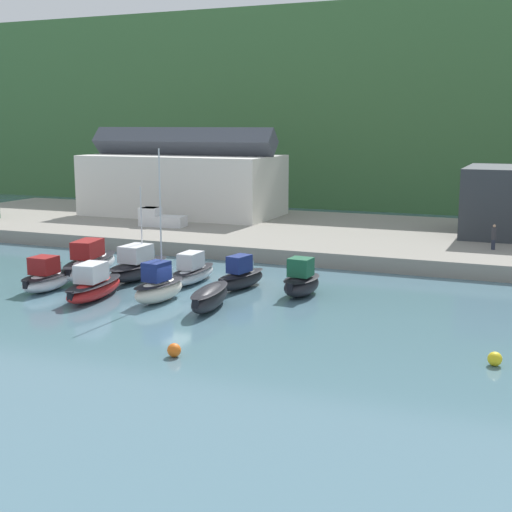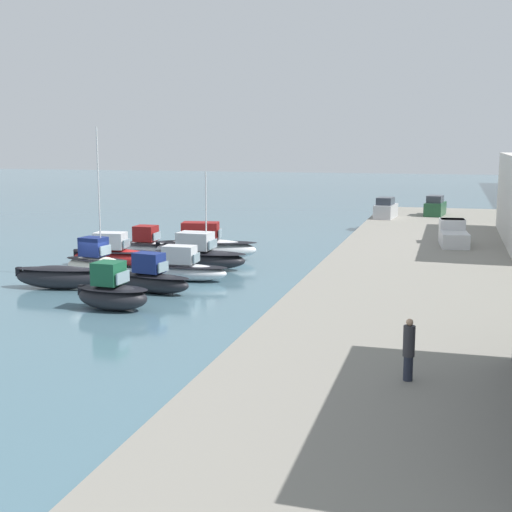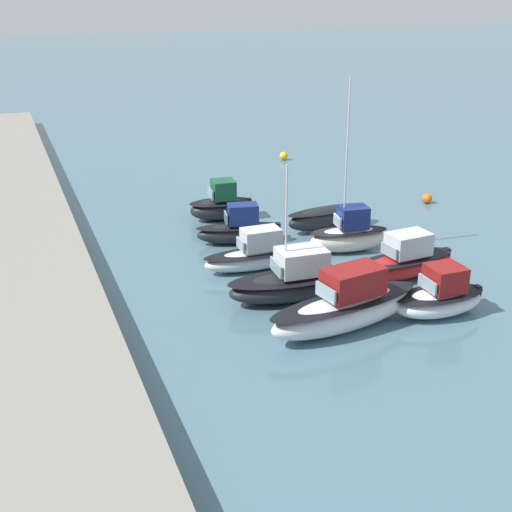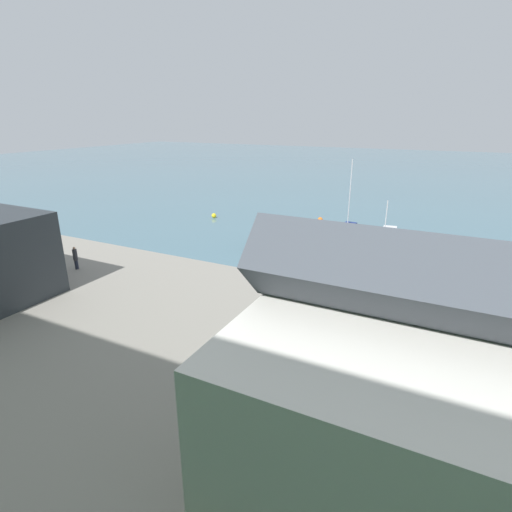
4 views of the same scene
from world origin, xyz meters
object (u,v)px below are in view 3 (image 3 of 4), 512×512
object	(u,v)px
moored_boat_3	(240,229)
moored_boat_6	(403,262)
moored_boat_2	(257,255)
moored_boat_5	(440,297)
moored_boat_4	(221,205)
moored_boat_1	(296,281)
moored_boat_7	(349,235)
moored_boat_0	(346,307)
mooring_buoy_1	(284,156)
moored_boat_8	(327,217)
mooring_buoy_0	(427,198)

from	to	relation	value
moored_boat_3	moored_boat_6	xyz separation A→B (m)	(-8.04, -6.58, 0.01)
moored_boat_2	moored_boat_5	size ratio (longest dim) A/B	1.27
moored_boat_4	moored_boat_6	size ratio (longest dim) A/B	0.65
moored_boat_1	moored_boat_7	size ratio (longest dim) A/B	0.70
moored_boat_0	moored_boat_6	world-z (taller)	moored_boat_0
moored_boat_2	mooring_buoy_1	distance (m)	24.88
moored_boat_3	moored_boat_8	xyz separation A→B (m)	(0.49, -6.11, -0.11)
moored_boat_6	moored_boat_8	size ratio (longest dim) A/B	1.13
moored_boat_8	moored_boat_2	bearing A→B (deg)	117.80
moored_boat_2	moored_boat_8	distance (m)	8.02
moored_boat_4	mooring_buoy_1	size ratio (longest dim) A/B	6.14
moored_boat_1	moored_boat_4	bearing A→B (deg)	0.86
moored_boat_2	moored_boat_3	size ratio (longest dim) A/B	1.13
moored_boat_3	moored_boat_5	bearing A→B (deg)	-144.15
moored_boat_5	mooring_buoy_0	world-z (taller)	moored_boat_5
moored_boat_1	moored_boat_6	size ratio (longest dim) A/B	1.07
moored_boat_8	moored_boat_6	bearing A→B (deg)	175.53
moored_boat_3	moored_boat_7	world-z (taller)	moored_boat_7
moored_boat_7	mooring_buoy_1	size ratio (longest dim) A/B	14.29
moored_boat_4	mooring_buoy_0	xyz separation A→B (m)	(-1.76, -14.95, -0.63)
mooring_buoy_0	moored_boat_3	bearing A→B (deg)	100.93
mooring_buoy_1	moored_boat_4	bearing A→B (deg)	143.16
moored_boat_7	moored_boat_8	size ratio (longest dim) A/B	1.72
moored_boat_0	mooring_buoy_1	xyz separation A→B (m)	(30.54, -9.53, -0.75)
moored_boat_7	moored_boat_8	xyz separation A→B (m)	(4.02, -0.49, -0.26)
moored_boat_2	moored_boat_0	bearing A→B (deg)	-170.98
moored_boat_6	moored_boat_5	bearing A→B (deg)	164.89
moored_boat_0	moored_boat_5	bearing A→B (deg)	-103.56
moored_boat_3	moored_boat_6	size ratio (longest dim) A/B	0.81
moored_boat_2	moored_boat_8	xyz separation A→B (m)	(4.64, -6.54, -0.05)
moored_boat_3	moored_boat_7	distance (m)	6.64
moored_boat_6	moored_boat_4	bearing A→B (deg)	20.30
moored_boat_2	moored_boat_5	bearing A→B (deg)	-143.77
moored_boat_8	mooring_buoy_1	size ratio (longest dim) A/B	8.32
mooring_buoy_1	mooring_buoy_0	bearing A→B (deg)	-162.44
moored_boat_1	moored_boat_4	distance (m)	13.27
moored_boat_1	moored_boat_8	distance (m)	10.91
moored_boat_1	moored_boat_3	size ratio (longest dim) A/B	1.32
moored_boat_0	moored_boat_5	world-z (taller)	moored_boat_0
mooring_buoy_0	mooring_buoy_1	xyz separation A→B (m)	(15.27, 4.83, -0.00)
moored_boat_0	moored_boat_2	distance (m)	8.29
moored_boat_2	moored_boat_6	distance (m)	8.01
moored_boat_1	moored_boat_7	xyz separation A→B (m)	(5.02, -5.60, 0.06)
moored_boat_1	moored_boat_2	xyz separation A→B (m)	(4.40, 0.45, -0.15)
moored_boat_1	mooring_buoy_0	size ratio (longest dim) A/B	9.99
moored_boat_5	mooring_buoy_1	size ratio (longest dim) A/B	6.74
moored_boat_1	moored_boat_5	xyz separation A→B (m)	(-4.04, -5.81, -0.08)
mooring_buoy_0	moored_boat_0	bearing A→B (deg)	136.78
moored_boat_6	mooring_buoy_0	distance (m)	14.03
mooring_buoy_0	moored_boat_8	bearing A→B (deg)	105.03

